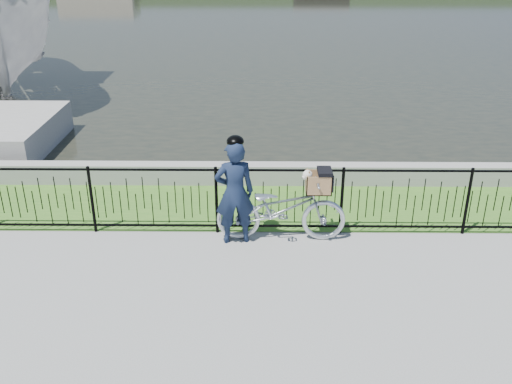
{
  "coord_description": "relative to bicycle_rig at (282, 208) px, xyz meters",
  "views": [
    {
      "loc": [
        -0.28,
        -6.61,
        4.49
      ],
      "look_at": [
        -0.36,
        1.0,
        1.0
      ],
      "focal_mm": 40.0,
      "sensor_mm": 36.0,
      "label": 1
    }
  ],
  "objects": [
    {
      "name": "cyclist",
      "position": [
        -0.73,
        -0.08,
        0.32
      ],
      "size": [
        0.67,
        0.5,
        1.75
      ],
      "color": "#141F38",
      "rests_on": "ground"
    },
    {
      "name": "water",
      "position": [
        -0.04,
        31.6,
        -0.54
      ],
      "size": [
        120.0,
        120.0,
        0.0
      ],
      "primitive_type": "plane",
      "color": "black",
      "rests_on": "ground"
    },
    {
      "name": "ground",
      "position": [
        -0.04,
        -1.4,
        -0.54
      ],
      "size": [
        120.0,
        120.0,
        0.0
      ],
      "primitive_type": "plane",
      "color": "gray",
      "rests_on": "ground"
    },
    {
      "name": "quay_wall",
      "position": [
        -0.04,
        2.2,
        -0.34
      ],
      "size": [
        60.0,
        0.3,
        0.4
      ],
      "primitive_type": "cube",
      "color": "gray",
      "rests_on": "ground"
    },
    {
      "name": "grass_strip",
      "position": [
        -0.04,
        1.2,
        -0.54
      ],
      "size": [
        60.0,
        2.0,
        0.01
      ],
      "primitive_type": "cube",
      "color": "#417123",
      "rests_on": "ground"
    },
    {
      "name": "bicycle_rig",
      "position": [
        0.0,
        0.0,
        0.0
      ],
      "size": [
        2.03,
        0.71,
        1.21
      ],
      "color": "silver",
      "rests_on": "ground"
    },
    {
      "name": "fence",
      "position": [
        -0.04,
        0.2,
        0.03
      ],
      "size": [
        14.0,
        0.06,
        1.15
      ],
      "primitive_type": null,
      "color": "black",
      "rests_on": "ground"
    }
  ]
}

